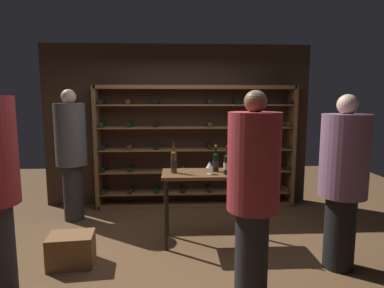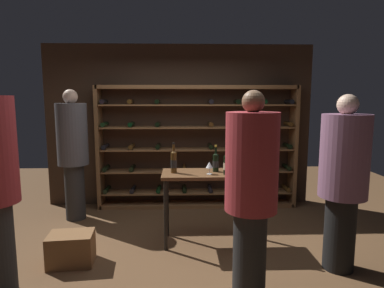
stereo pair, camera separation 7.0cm
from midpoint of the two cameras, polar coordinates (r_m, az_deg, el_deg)
name	(u,v)px [view 2 (the right image)]	position (r m, az deg, el deg)	size (l,w,h in m)	color
ground_plane	(179,250)	(4.16, -1.85, -18.06)	(9.70, 9.70, 0.00)	brown
back_wall	(179,126)	(5.61, -1.91, 3.21)	(4.51, 0.10, 2.73)	#3D2B1E
wine_rack	(197,148)	(5.45, 1.25, -0.68)	(3.32, 0.32, 2.05)	brown
tasting_table	(206,182)	(4.11, 2.92, -6.69)	(1.09, 0.53, 0.91)	brown
person_bystander_red_print	(251,186)	(3.00, 11.02, -7.22)	(0.47, 0.47, 1.90)	black
person_bystander_dark_jacket	(343,176)	(3.77, 25.51, -5.07)	(0.49, 0.49, 1.87)	black
person_guest_blue_shirt	(73,149)	(5.16, -19.83, -0.78)	(0.45, 0.45, 1.97)	#2A2A2A
wine_crate	(71,249)	(4.00, -19.95, -16.91)	(0.48, 0.34, 0.35)	brown
wine_bottle_amber_reserve	(216,162)	(4.11, 4.68, -3.17)	(0.08, 0.08, 0.34)	black
wine_bottle_black_capsule	(227,164)	(3.97, 6.65, -3.52)	(0.09, 0.09, 0.35)	black
wine_bottle_gold_foil	(174,162)	(4.03, -2.72, -3.10)	(0.08, 0.08, 0.38)	#4C3314
wine_glass_stemmed_left	(209,165)	(3.97, 3.58, -3.76)	(0.09, 0.09, 0.15)	silver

